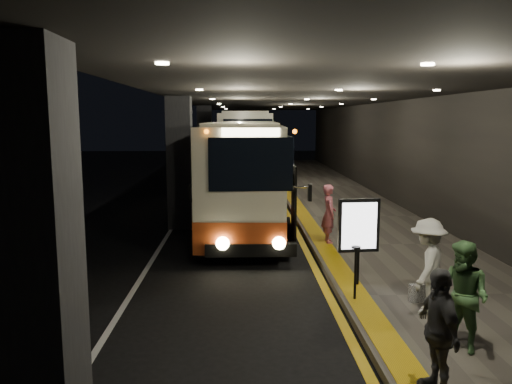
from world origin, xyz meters
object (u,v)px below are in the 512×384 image
object	(u,v)px
coach_second	(246,149)
coach_main	(247,177)
bag_polka	(417,293)
info_sign	(359,227)
passenger_boarding	(329,214)
stanchion_post	(355,273)
passenger_waiting_white	(428,266)
passenger_waiting_green	(464,296)
coach_third	(246,141)
passenger_waiting_grey	(438,330)

from	to	relation	value
coach_second	coach_main	bearing A→B (deg)	-89.40
bag_polka	info_sign	bearing A→B (deg)	131.54
passenger_boarding	stanchion_post	xyz separation A→B (m)	(-0.29, -4.56, -0.32)
coach_main	passenger_waiting_white	size ratio (longest dim) A/B	6.42
coach_main	passenger_boarding	size ratio (longest dim) A/B	6.66
coach_main	stanchion_post	distance (m)	8.20
passenger_waiting_green	passenger_waiting_white	world-z (taller)	passenger_waiting_white
passenger_boarding	info_sign	size ratio (longest dim) A/B	0.90
stanchion_post	passenger_waiting_white	bearing A→B (deg)	-30.31
coach_main	coach_third	size ratio (longest dim) A/B	0.95
coach_main	bag_polka	bearing A→B (deg)	-65.79
passenger_waiting_white	passenger_waiting_green	bearing A→B (deg)	32.01
coach_third	info_sign	world-z (taller)	coach_third
passenger_waiting_grey	info_sign	size ratio (longest dim) A/B	0.89
coach_third	passenger_waiting_green	world-z (taller)	coach_third
coach_main	stanchion_post	xyz separation A→B (m)	(1.99, -7.90, -0.99)
coach_third	passenger_waiting_grey	distance (m)	37.34
coach_second	passenger_boarding	world-z (taller)	coach_second
coach_third	passenger_waiting_green	bearing A→B (deg)	-81.69
passenger_waiting_grey	info_sign	bearing A→B (deg)	176.25
passenger_boarding	coach_third	bearing A→B (deg)	2.31
coach_second	passenger_waiting_green	bearing A→B (deg)	-81.12
passenger_boarding	passenger_waiting_grey	bearing A→B (deg)	178.45
bag_polka	info_sign	world-z (taller)	info_sign
passenger_boarding	coach_second	bearing A→B (deg)	6.43
passenger_waiting_green	coach_main	bearing A→B (deg)	169.08
passenger_waiting_white	bag_polka	world-z (taller)	passenger_waiting_white
passenger_waiting_white	passenger_waiting_grey	distance (m)	2.80
coach_second	passenger_waiting_grey	size ratio (longest dim) A/B	7.55
passenger_waiting_grey	bag_polka	distance (m)	3.35
bag_polka	info_sign	size ratio (longest dim) A/B	0.19
coach_second	passenger_waiting_white	xyz separation A→B (m)	(3.03, -20.68, -0.86)
passenger_waiting_green	bag_polka	world-z (taller)	passenger_waiting_green
passenger_waiting_grey	stanchion_post	distance (m)	3.37
coach_main	passenger_boarding	bearing A→B (deg)	-52.91
bag_polka	info_sign	xyz separation A→B (m)	(-0.92, 1.04, 1.08)
coach_second	passenger_waiting_green	xyz separation A→B (m)	(3.01, -22.18, -0.88)
coach_main	passenger_waiting_white	distance (m)	9.15
passenger_boarding	passenger_waiting_white	bearing A→B (deg)	-172.11
coach_second	passenger_waiting_grey	world-z (taller)	coach_second
coach_third	coach_second	bearing A→B (deg)	-86.93
stanchion_post	passenger_waiting_grey	bearing A→B (deg)	-85.13
coach_second	passenger_waiting_white	bearing A→B (deg)	-80.52
coach_second	passenger_waiting_grey	xyz separation A→B (m)	(2.16, -23.34, -0.90)
passenger_waiting_green	info_sign	bearing A→B (deg)	168.14
coach_main	passenger_waiting_green	bearing A→B (deg)	-69.90
passenger_waiting_grey	passenger_waiting_white	bearing A→B (deg)	157.70
coach_third	passenger_boarding	size ratio (longest dim) A/B	6.99
passenger_waiting_white	coach_second	bearing A→B (deg)	-139.16
passenger_boarding	bag_polka	world-z (taller)	passenger_boarding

